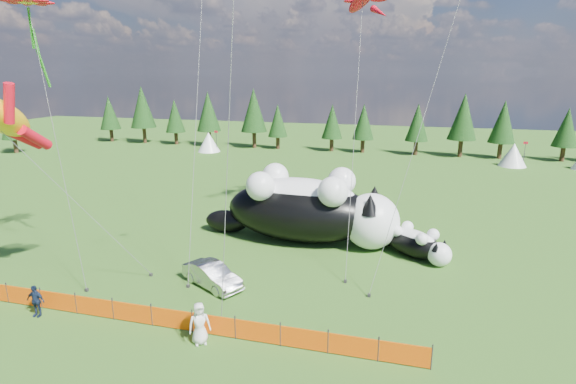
# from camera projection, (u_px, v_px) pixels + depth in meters

# --- Properties ---
(ground) EXTENTS (160.00, 160.00, 0.00)m
(ground) POSITION_uv_depth(u_px,v_px,m) (202.00, 297.00, 22.78)
(ground) COLOR #153B0A
(ground) RESTS_ON ground
(safety_fence) EXTENTS (22.06, 0.06, 1.10)m
(safety_fence) POSITION_uv_depth(u_px,v_px,m) (172.00, 319.00, 19.85)
(safety_fence) COLOR #262626
(safety_fence) RESTS_ON ground
(tree_line) EXTENTS (90.00, 4.00, 8.00)m
(tree_line) POSITION_uv_depth(u_px,v_px,m) (339.00, 124.00, 63.73)
(tree_line) COLOR black
(tree_line) RESTS_ON ground
(festival_tents) EXTENTS (50.00, 3.20, 2.80)m
(festival_tents) POSITION_uv_depth(u_px,v_px,m) (419.00, 151.00, 56.98)
(festival_tents) COLOR white
(festival_tents) RESTS_ON ground
(cat_large) EXTENTS (13.57, 5.15, 4.90)m
(cat_large) POSITION_uv_depth(u_px,v_px,m) (309.00, 208.00, 29.84)
(cat_large) COLOR black
(cat_large) RESTS_ON ground
(cat_small) EXTENTS (4.62, 3.84, 1.92)m
(cat_small) POSITION_uv_depth(u_px,v_px,m) (416.00, 243.00, 27.50)
(cat_small) COLOR black
(cat_small) RESTS_ON ground
(car) EXTENTS (3.95, 2.98, 1.25)m
(car) POSITION_uv_depth(u_px,v_px,m) (212.00, 275.00, 23.82)
(car) COLOR #B7B7BC
(car) RESTS_ON ground
(spectator_c) EXTENTS (0.94, 0.52, 1.55)m
(spectator_c) POSITION_uv_depth(u_px,v_px,m) (36.00, 301.00, 20.84)
(spectator_c) COLOR #15213B
(spectator_c) RESTS_ON ground
(spectator_e) EXTENTS (1.08, 1.00, 1.85)m
(spectator_e) POSITION_uv_depth(u_px,v_px,m) (199.00, 324.00, 18.68)
(spectator_e) COLOR silver
(spectator_e) RESTS_ON ground
(superhero_kite) EXTENTS (7.06, 6.75, 11.93)m
(superhero_kite) POSITION_uv_depth(u_px,v_px,m) (3.00, 118.00, 20.26)
(superhero_kite) COLOR #F2B20C
(superhero_kite) RESTS_ON ground
(flower_kite) EXTENTS (4.59, 3.48, 14.65)m
(flower_kite) POSITION_uv_depth(u_px,v_px,m) (28.00, 6.00, 22.09)
(flower_kite) COLOR red
(flower_kite) RESTS_ON ground
(diamond_kite_a) EXTENTS (2.06, 7.47, 17.38)m
(diamond_kite_a) POSITION_uv_depth(u_px,v_px,m) (202.00, 5.00, 26.41)
(diamond_kite_a) COLOR #0B5BB2
(diamond_kite_a) RESTS_ON ground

